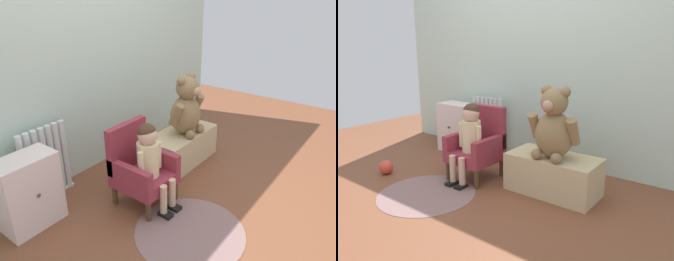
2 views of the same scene
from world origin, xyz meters
The scene contains 9 objects.
ground_plane centered at (0.00, 0.00, 0.00)m, with size 6.00×6.00×0.00m, color brown.
back_wall centered at (0.00, 1.20, 1.20)m, with size 3.80×0.05×2.40m, color silver.
radiator centered at (-0.61, 1.07, 0.31)m, with size 0.43×0.05×0.62m.
small_dresser centered at (-0.89, 0.87, 0.28)m, with size 0.42×0.27×0.56m.
child_armchair centered at (-0.19, 0.44, 0.30)m, with size 0.40×0.42×0.65m.
child_figure centered at (-0.19, 0.33, 0.45)m, with size 0.25×0.35×0.70m.
low_bench centered at (0.54, 0.54, 0.16)m, with size 0.74×0.37×0.32m, color tan.
large_teddy_bear centered at (0.55, 0.50, 0.57)m, with size 0.42×0.29×0.57m.
floor_rug centered at (-0.28, -0.11, 0.00)m, with size 0.80×0.80×0.01m, color #7F5F5C.
Camera 1 is at (-1.85, -1.09, 1.64)m, focal length 35.00 mm.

